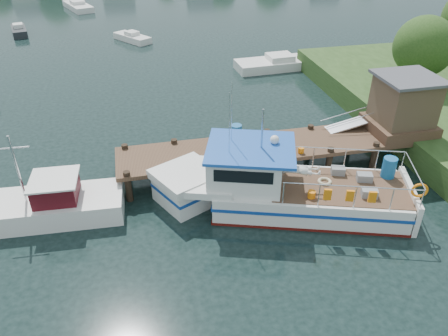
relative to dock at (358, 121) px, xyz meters
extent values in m
plane|color=black|center=(-6.51, -0.01, -2.24)|extent=(160.00, 160.00, 0.00)
cylinder|color=#332114|center=(7.49, 5.99, -0.72)|extent=(0.50, 0.50, 3.05)
sphere|color=#2B4919|center=(7.49, 5.99, 1.72)|extent=(3.90, 3.90, 3.90)
cube|color=#4E3625|center=(-4.51, -0.01, -0.94)|extent=(16.00, 3.00, 0.20)
cylinder|color=black|center=(-12.01, -1.31, -1.59)|extent=(0.32, 0.32, 1.90)
cylinder|color=black|center=(-12.01, 1.29, -1.59)|extent=(0.32, 0.32, 1.90)
cylinder|color=black|center=(-9.51, -1.31, -1.59)|extent=(0.32, 0.32, 1.90)
cylinder|color=black|center=(-9.51, 1.29, -1.59)|extent=(0.32, 0.32, 1.90)
cylinder|color=black|center=(-7.01, -1.31, -1.59)|extent=(0.32, 0.32, 1.90)
cylinder|color=black|center=(-7.01, 1.29, -1.59)|extent=(0.32, 0.32, 1.90)
cylinder|color=black|center=(-4.51, -1.31, -1.59)|extent=(0.32, 0.32, 1.90)
cylinder|color=black|center=(-4.51, 1.29, -1.59)|extent=(0.32, 0.32, 1.90)
cylinder|color=black|center=(-2.01, -1.31, -1.59)|extent=(0.32, 0.32, 1.90)
cylinder|color=black|center=(-2.01, 1.29, -1.59)|extent=(0.32, 0.32, 1.90)
cylinder|color=black|center=(0.49, -1.31, -1.59)|extent=(0.32, 0.32, 1.90)
cylinder|color=black|center=(0.49, 1.29, -1.59)|extent=(0.32, 0.32, 1.90)
cylinder|color=black|center=(2.99, -1.31, -1.59)|extent=(0.32, 0.32, 1.90)
cylinder|color=black|center=(2.99, 1.29, -1.59)|extent=(0.32, 0.32, 1.90)
cube|color=#4E3625|center=(2.49, -0.01, -0.54)|extent=(3.20, 3.00, 0.60)
cube|color=#4E3D2B|center=(2.49, -0.01, 0.86)|extent=(2.60, 2.60, 2.40)
cube|color=#47474C|center=(2.49, -0.01, 2.16)|extent=(3.00, 3.00, 0.15)
cube|color=#A5A8AD|center=(0.19, 0.89, -0.59)|extent=(3.34, 0.90, 0.79)
cylinder|color=silver|center=(0.19, 0.49, -0.09)|extent=(3.34, 0.05, 0.76)
cylinder|color=silver|center=(0.19, 1.29, -0.09)|extent=(3.34, 0.05, 0.76)
cube|color=slate|center=(-5.51, -1.01, -0.68)|extent=(0.60, 0.40, 0.30)
cube|color=slate|center=(-4.51, -0.81, -0.68)|extent=(0.60, 0.40, 0.30)
cylinder|color=orange|center=(-3.51, -1.11, -0.69)|extent=(0.30, 0.30, 0.28)
cylinder|color=#155791|center=(-6.31, 0.89, -0.40)|extent=(0.56, 0.56, 0.85)
cube|color=silver|center=(-4.10, -3.71, -1.60)|extent=(8.98, 5.82, 1.28)
cube|color=silver|center=(-9.38, -1.95, -1.60)|extent=(3.17, 3.17, 1.28)
cube|color=silver|center=(-9.38, -1.95, -0.79)|extent=(3.51, 3.44, 0.39)
cube|color=silver|center=(-8.33, -2.30, -0.83)|extent=(3.12, 3.72, 0.33)
cube|color=navy|center=(-4.10, -3.71, -1.44)|extent=(9.10, 5.89, 0.16)
cube|color=navy|center=(-9.38, -1.95, -1.44)|extent=(3.23, 3.23, 0.16)
cube|color=#520F0B|center=(-4.10, -3.71, -2.19)|extent=(9.10, 5.87, 0.16)
cube|color=#4E3625|center=(-2.83, -4.14, -0.95)|extent=(6.66, 4.76, 0.04)
cube|color=silver|center=(0.02, -5.09, -1.49)|extent=(1.27, 3.24, 1.50)
cube|color=silver|center=(-6.85, -2.80, -0.12)|extent=(3.88, 3.74, 1.67)
cube|color=black|center=(-7.31, -4.18, 0.21)|extent=(2.34, 0.82, 0.56)
cube|color=black|center=(-6.38, -1.41, 0.21)|extent=(2.34, 0.82, 0.56)
cube|color=black|center=(-8.34, -2.30, 0.21)|extent=(0.68, 1.92, 0.56)
cube|color=#1C4FB0|center=(-6.64, -2.87, 0.77)|extent=(4.62, 4.26, 0.13)
cylinder|color=silver|center=(-6.21, -3.01, 1.71)|extent=(0.11, 0.11, 1.78)
cylinder|color=silver|center=(-7.66, -3.11, 2.16)|extent=(0.03, 0.03, 2.67)
cylinder|color=silver|center=(-7.30, -2.06, 2.16)|extent=(0.03, 0.03, 2.67)
sphere|color=silver|center=(-5.54, -2.76, 0.99)|extent=(0.51, 0.51, 0.40)
cylinder|color=silver|center=(-3.16, -5.65, 0.10)|extent=(5.30, 1.81, 0.05)
cylinder|color=silver|center=(-2.19, -2.73, 0.10)|extent=(5.30, 1.81, 0.05)
cylinder|color=silver|center=(0.00, -5.08, 0.10)|extent=(1.02, 2.92, 0.05)
cylinder|color=silver|center=(-5.75, -4.78, -0.43)|extent=(0.06, 0.06, 1.06)
cylinder|color=silver|center=(-4.77, -1.87, -0.43)|extent=(0.06, 0.06, 1.06)
cylinder|color=silver|center=(-4.37, -5.24, -0.43)|extent=(0.06, 0.06, 1.06)
cylinder|color=silver|center=(-3.40, -2.32, -0.43)|extent=(0.06, 0.06, 1.06)
cylinder|color=silver|center=(-3.00, -5.70, -0.43)|extent=(0.06, 0.06, 1.06)
cylinder|color=silver|center=(-2.03, -2.78, -0.43)|extent=(0.06, 0.06, 1.06)
cylinder|color=silver|center=(-1.63, -6.16, -0.43)|extent=(0.06, 0.06, 1.06)
cylinder|color=silver|center=(-0.65, -3.24, -0.43)|extent=(0.06, 0.06, 1.06)
cylinder|color=silver|center=(-0.52, -6.53, -0.43)|extent=(0.06, 0.06, 1.06)
cylinder|color=silver|center=(0.46, -3.61, -0.43)|extent=(0.06, 0.06, 1.06)
cube|color=slate|center=(-1.99, -5.12, -0.76)|extent=(0.78, 0.63, 0.36)
cube|color=slate|center=(-1.60, -3.96, -0.76)|extent=(0.78, 0.63, 0.36)
cube|color=slate|center=(-2.51, -3.18, -0.76)|extent=(0.72, 0.60, 0.36)
cylinder|color=#155791|center=(-0.40, -3.89, -0.46)|extent=(0.79, 0.79, 0.98)
cylinder|color=orange|center=(-4.42, -4.66, -0.78)|extent=(0.42, 0.42, 0.33)
torus|color=#BFB28C|center=(-3.39, -3.71, -0.88)|extent=(0.79, 0.79, 0.13)
torus|color=orange|center=(-0.24, -5.94, -0.35)|extent=(0.69, 0.32, 0.69)
cube|color=orange|center=(-4.06, -5.37, -0.35)|extent=(0.33, 0.20, 0.50)
cube|color=orange|center=(-3.22, -5.65, -0.35)|extent=(0.33, 0.20, 0.50)
cube|color=orange|center=(-2.37, -5.93, -0.35)|extent=(0.33, 0.20, 0.50)
imported|color=silver|center=(-4.84, -3.82, 0.02)|extent=(0.67, 0.82, 1.96)
cube|color=silver|center=(-15.55, -1.78, -1.74)|extent=(6.62, 2.73, 1.00)
cube|color=#450B12|center=(-15.05, -1.81, -0.79)|extent=(1.89, 1.89, 0.95)
cube|color=silver|center=(-15.05, -1.81, -0.29)|extent=(2.10, 2.10, 0.08)
cylinder|color=silver|center=(-16.35, -1.74, 0.36)|extent=(0.11, 0.11, 3.10)
cylinder|color=silver|center=(-16.35, -1.74, 1.36)|extent=(1.40, 0.13, 0.06)
cube|color=silver|center=(-10.61, 25.93, -1.94)|extent=(3.69, 4.42, 0.61)
cube|color=silver|center=(-10.61, 25.93, -1.48)|extent=(1.55, 1.60, 0.39)
cube|color=silver|center=(0.99, 15.02, -1.88)|extent=(7.46, 2.95, 0.73)
cube|color=silver|center=(0.99, 15.02, -1.32)|extent=(2.16, 1.88, 0.47)
cube|color=silver|center=(-16.67, 42.20, -1.90)|extent=(4.21, 6.67, 0.68)
cube|color=silver|center=(-16.67, 42.20, -1.39)|extent=(2.04, 2.19, 0.44)
cube|color=black|center=(-21.98, 31.06, -1.89)|extent=(2.20, 4.16, 0.69)
cube|color=silver|center=(-21.98, 31.06, -1.37)|extent=(1.17, 1.29, 0.45)
camera|label=1|loc=(-11.39, -18.56, 9.93)|focal=35.00mm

